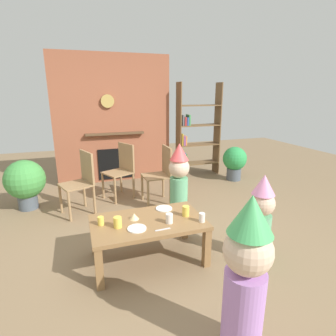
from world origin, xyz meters
The scene contains 21 objects.
ground_plane centered at (0.00, 0.00, 0.00)m, with size 12.00×12.00×0.00m, color #846B4C.
brick_fireplace_feature centered at (-0.21, 2.60, 1.19)m, with size 2.20×0.28×2.40m.
bookshelf centered at (1.42, 2.40, 0.88)m, with size 0.90×0.28×1.90m.
coffee_table centered at (-0.29, -0.27, 0.38)m, with size 1.14×0.68×0.45m.
paper_cup_near_left centered at (-0.61, -0.31, 0.50)m, with size 0.08×0.08×0.11m, color #F2CC4C.
paper_cup_near_right centered at (0.11, -0.29, 0.50)m, with size 0.07×0.07×0.11m, color #F2CC4C.
paper_cup_center centered at (0.22, -0.47, 0.50)m, with size 0.06×0.06×0.09m, color silver.
paper_cup_far_left centered at (-0.76, -0.21, 0.49)m, with size 0.06×0.06×0.09m, color #F2CC4C.
paper_cup_far_right centered at (-0.10, -0.39, 0.50)m, with size 0.07×0.07×0.10m, color silver.
paper_plate_front centered at (-0.44, -0.41, 0.46)m, with size 0.18×0.18×0.01m, color white.
paper_plate_rear centered at (-0.05, -0.05, 0.46)m, with size 0.18×0.18×0.01m, color white.
birthday_cake_slice centered at (-0.42, -0.19, 0.48)m, with size 0.10×0.10×0.07m, color #EAC68C.
table_fork centered at (-0.21, -0.50, 0.45)m, with size 0.15×0.02×0.01m, color silver.
child_with_cone_hat centered at (0.04, -1.48, 0.60)m, with size 0.31×0.31×1.14m.
child_in_pink centered at (0.82, -0.61, 0.49)m, with size 0.26×0.26×0.93m.
child_by_the_chairs centered at (0.40, 0.65, 0.55)m, with size 0.29×0.29×1.05m.
dining_chair_left centered at (-0.89, 1.19, 0.51)m, with size 0.51×0.51×0.90m.
dining_chair_middle centered at (-0.24, 1.61, 0.51)m, with size 0.53×0.53×0.90m.
dining_chair_right centered at (0.31, 1.19, 0.51)m, with size 0.40×0.40×0.90m.
potted_plant_tall centered at (2.03, 1.81, 0.39)m, with size 0.47×0.47×0.67m.
potted_plant_short centered at (-1.69, 1.58, 0.44)m, with size 0.58×0.58×0.75m.
Camera 1 is at (-0.91, -2.72, 1.71)m, focal length 29.02 mm.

